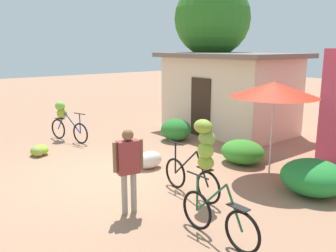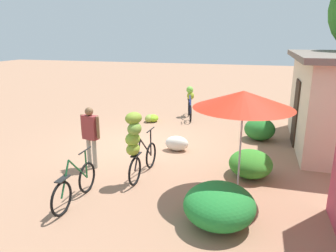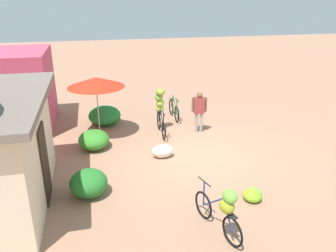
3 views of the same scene
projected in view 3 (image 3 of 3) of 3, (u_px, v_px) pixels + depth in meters
ground_plane at (198, 156)px, 11.23m from camera, size 60.00×60.00×0.00m
shop_pink at (14, 90)px, 13.21m from camera, size 3.20×2.80×2.99m
hedge_bush_front_left at (89, 183)px, 8.95m from camera, size 1.01×0.98×0.72m
hedge_bush_front_right at (94, 140)px, 11.69m from camera, size 1.19×1.04×0.62m
hedge_bush_mid at (105, 115)px, 13.82m from camera, size 1.35×1.30×0.74m
market_umbrella at (96, 82)px, 12.01m from camera, size 2.03×2.03×2.25m
bicycle_leftmost at (223, 208)px, 7.29m from camera, size 1.72×0.54×1.27m
bicycle_near_pile at (160, 106)px, 12.90m from camera, size 1.70×0.44×1.68m
bicycle_center_loaded at (174, 110)px, 14.45m from camera, size 1.64×0.14×0.99m
banana_pile_on_ground at (253, 195)px, 8.82m from camera, size 0.60×0.60×0.29m
produce_sack at (163, 151)px, 11.06m from camera, size 0.44×0.70×0.44m
person_vendor at (199, 108)px, 12.80m from camera, size 0.28×0.57×1.59m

